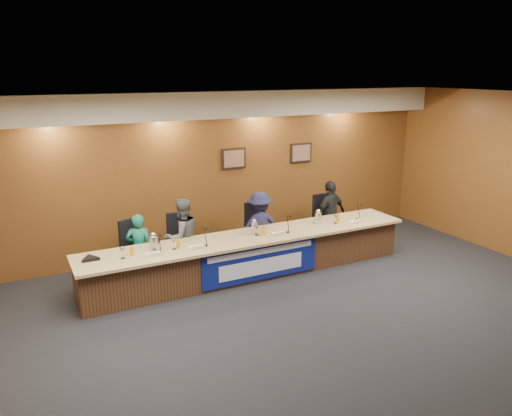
# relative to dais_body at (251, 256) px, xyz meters

# --- Properties ---
(floor) EXTENTS (10.00, 10.00, 0.00)m
(floor) POSITION_rel_dais_body_xyz_m (0.00, -2.40, -0.35)
(floor) COLOR black
(floor) RESTS_ON ground
(ceiling) EXTENTS (10.00, 8.00, 0.04)m
(ceiling) POSITION_rel_dais_body_xyz_m (0.00, -2.40, 2.85)
(ceiling) COLOR silver
(ceiling) RESTS_ON wall_back
(wall_back) EXTENTS (10.00, 0.04, 3.20)m
(wall_back) POSITION_rel_dais_body_xyz_m (0.00, 1.60, 1.25)
(wall_back) COLOR brown
(wall_back) RESTS_ON floor
(soffit) EXTENTS (10.00, 0.50, 0.50)m
(soffit) POSITION_rel_dais_body_xyz_m (0.00, 1.35, 2.60)
(soffit) COLOR beige
(soffit) RESTS_ON wall_back
(dais_body) EXTENTS (6.00, 0.80, 0.70)m
(dais_body) POSITION_rel_dais_body_xyz_m (0.00, 0.00, 0.00)
(dais_body) COLOR #492B17
(dais_body) RESTS_ON floor
(dais_top) EXTENTS (6.10, 0.95, 0.05)m
(dais_top) POSITION_rel_dais_body_xyz_m (0.00, -0.05, 0.38)
(dais_top) COLOR tan
(dais_top) RESTS_ON dais_body
(banner) EXTENTS (2.20, 0.02, 0.65)m
(banner) POSITION_rel_dais_body_xyz_m (0.00, -0.41, 0.03)
(banner) COLOR navy
(banner) RESTS_ON dais_body
(banner_text_upper) EXTENTS (2.00, 0.01, 0.10)m
(banner_text_upper) POSITION_rel_dais_body_xyz_m (0.00, -0.43, 0.23)
(banner_text_upper) COLOR silver
(banner_text_upper) RESTS_ON banner
(banner_text_lower) EXTENTS (1.60, 0.01, 0.28)m
(banner_text_lower) POSITION_rel_dais_body_xyz_m (0.00, -0.43, -0.05)
(banner_text_lower) COLOR silver
(banner_text_lower) RESTS_ON banner
(wall_photo_left) EXTENTS (0.52, 0.04, 0.42)m
(wall_photo_left) POSITION_rel_dais_body_xyz_m (0.40, 1.57, 1.50)
(wall_photo_left) COLOR black
(wall_photo_left) RESTS_ON wall_back
(wall_photo_right) EXTENTS (0.52, 0.04, 0.42)m
(wall_photo_right) POSITION_rel_dais_body_xyz_m (2.00, 1.57, 1.50)
(wall_photo_right) COLOR black
(wall_photo_right) RESTS_ON wall_back
(panelist_a) EXTENTS (0.52, 0.43, 1.23)m
(panelist_a) POSITION_rel_dais_body_xyz_m (-1.86, 0.57, 0.27)
(panelist_a) COLOR #115E4D
(panelist_a) RESTS_ON floor
(panelist_b) EXTENTS (0.78, 0.66, 1.42)m
(panelist_b) POSITION_rel_dais_body_xyz_m (-1.08, 0.57, 0.36)
(panelist_b) COLOR #4D4F52
(panelist_b) RESTS_ON floor
(panelist_c) EXTENTS (0.94, 0.64, 1.36)m
(panelist_c) POSITION_rel_dais_body_xyz_m (0.48, 0.57, 0.33)
(panelist_c) COLOR #1A193A
(panelist_c) RESTS_ON floor
(panelist_d) EXTENTS (0.88, 0.54, 1.41)m
(panelist_d) POSITION_rel_dais_body_xyz_m (2.12, 0.57, 0.35)
(panelist_d) COLOR black
(panelist_d) RESTS_ON floor
(office_chair_a) EXTENTS (0.62, 0.62, 0.08)m
(office_chair_a) POSITION_rel_dais_body_xyz_m (-1.86, 0.67, 0.13)
(office_chair_a) COLOR black
(office_chair_a) RESTS_ON floor
(office_chair_b) EXTENTS (0.54, 0.54, 0.08)m
(office_chair_b) POSITION_rel_dais_body_xyz_m (-1.08, 0.67, 0.13)
(office_chair_b) COLOR black
(office_chair_b) RESTS_ON floor
(office_chair_c) EXTENTS (0.58, 0.58, 0.08)m
(office_chair_c) POSITION_rel_dais_body_xyz_m (0.48, 0.67, 0.13)
(office_chair_c) COLOR black
(office_chair_c) RESTS_ON floor
(office_chair_d) EXTENTS (0.52, 0.52, 0.08)m
(office_chair_d) POSITION_rel_dais_body_xyz_m (2.12, 0.67, 0.13)
(office_chair_d) COLOR black
(office_chair_d) RESTS_ON floor
(nameplate_a) EXTENTS (0.24, 0.08, 0.10)m
(nameplate_a) POSITION_rel_dais_body_xyz_m (-1.83, -0.27, 0.45)
(nameplate_a) COLOR white
(nameplate_a) RESTS_ON dais_top
(microphone_a) EXTENTS (0.07, 0.07, 0.02)m
(microphone_a) POSITION_rel_dais_body_xyz_m (-1.71, -0.16, 0.41)
(microphone_a) COLOR black
(microphone_a) RESTS_ON dais_top
(juice_glass_a) EXTENTS (0.06, 0.06, 0.15)m
(juice_glass_a) POSITION_rel_dais_body_xyz_m (-2.12, -0.07, 0.47)
(juice_glass_a) COLOR orange
(juice_glass_a) RESTS_ON dais_top
(water_glass_a) EXTENTS (0.08, 0.08, 0.18)m
(water_glass_a) POSITION_rel_dais_body_xyz_m (-2.29, -0.13, 0.49)
(water_glass_a) COLOR silver
(water_glass_a) RESTS_ON dais_top
(nameplate_b) EXTENTS (0.24, 0.08, 0.10)m
(nameplate_b) POSITION_rel_dais_body_xyz_m (-1.09, -0.28, 0.45)
(nameplate_b) COLOR white
(nameplate_b) RESTS_ON dais_top
(microphone_b) EXTENTS (0.07, 0.07, 0.02)m
(microphone_b) POSITION_rel_dais_body_xyz_m (-0.94, -0.17, 0.41)
(microphone_b) COLOR black
(microphone_b) RESTS_ON dais_top
(juice_glass_b) EXTENTS (0.06, 0.06, 0.15)m
(juice_glass_b) POSITION_rel_dais_body_xyz_m (-1.36, -0.06, 0.47)
(juice_glass_b) COLOR orange
(juice_glass_b) RESTS_ON dais_top
(water_glass_b) EXTENTS (0.08, 0.08, 0.18)m
(water_glass_b) POSITION_rel_dais_body_xyz_m (-1.44, -0.10, 0.49)
(water_glass_b) COLOR silver
(water_glass_b) RESTS_ON dais_top
(nameplate_c) EXTENTS (0.24, 0.08, 0.10)m
(nameplate_c) POSITION_rel_dais_body_xyz_m (0.45, -0.27, 0.45)
(nameplate_c) COLOR white
(nameplate_c) RESTS_ON dais_top
(microphone_c) EXTENTS (0.07, 0.07, 0.02)m
(microphone_c) POSITION_rel_dais_body_xyz_m (0.64, -0.17, 0.41)
(microphone_c) COLOR black
(microphone_c) RESTS_ON dais_top
(juice_glass_c) EXTENTS (0.06, 0.06, 0.15)m
(juice_glass_c) POSITION_rel_dais_body_xyz_m (0.19, -0.10, 0.47)
(juice_glass_c) COLOR orange
(juice_glass_c) RESTS_ON dais_top
(water_glass_c) EXTENTS (0.08, 0.08, 0.18)m
(water_glass_c) POSITION_rel_dais_body_xyz_m (0.10, -0.07, 0.49)
(water_glass_c) COLOR silver
(water_glass_c) RESTS_ON dais_top
(nameplate_d) EXTENTS (0.24, 0.08, 0.10)m
(nameplate_d) POSITION_rel_dais_body_xyz_m (2.14, -0.31, 0.45)
(nameplate_d) COLOR white
(nameplate_d) RESTS_ON dais_top
(microphone_d) EXTENTS (0.07, 0.07, 0.02)m
(microphone_d) POSITION_rel_dais_body_xyz_m (2.27, -0.11, 0.41)
(microphone_d) COLOR black
(microphone_d) RESTS_ON dais_top
(juice_glass_d) EXTENTS (0.06, 0.06, 0.15)m
(juice_glass_d) POSITION_rel_dais_body_xyz_m (1.85, -0.07, 0.47)
(juice_glass_d) COLOR orange
(juice_glass_d) RESTS_ON dais_top
(water_glass_d) EXTENTS (0.08, 0.08, 0.18)m
(water_glass_d) POSITION_rel_dais_body_xyz_m (1.75, -0.12, 0.49)
(water_glass_d) COLOR silver
(water_glass_d) RESTS_ON dais_top
(carafe_left) EXTENTS (0.13, 0.13, 0.25)m
(carafe_left) POSITION_rel_dais_body_xyz_m (-1.76, -0.02, 0.52)
(carafe_left) COLOR silver
(carafe_left) RESTS_ON dais_top
(carafe_mid) EXTENTS (0.11, 0.11, 0.22)m
(carafe_mid) POSITION_rel_dais_body_xyz_m (0.08, 0.02, 0.51)
(carafe_mid) COLOR silver
(carafe_mid) RESTS_ON dais_top
(carafe_right) EXTENTS (0.13, 0.13, 0.22)m
(carafe_right) POSITION_rel_dais_body_xyz_m (1.45, 0.03, 0.51)
(carafe_right) COLOR silver
(carafe_right) RESTS_ON dais_top
(speakerphone) EXTENTS (0.32, 0.32, 0.05)m
(speakerphone) POSITION_rel_dais_body_xyz_m (-2.75, 0.04, 0.43)
(speakerphone) COLOR black
(speakerphone) RESTS_ON dais_top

